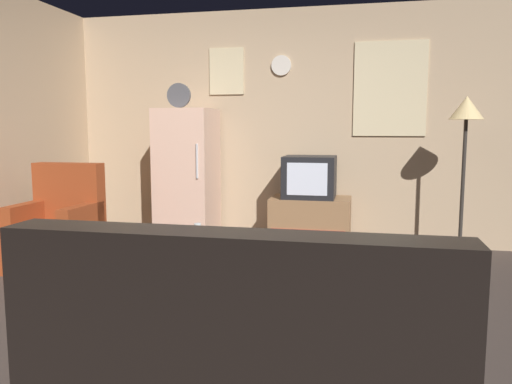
# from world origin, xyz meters

# --- Properties ---
(ground_plane) EXTENTS (12.00, 12.00, 0.00)m
(ground_plane) POSITION_xyz_m (0.00, 0.00, 0.00)
(ground_plane) COLOR #3D332D
(wall_with_art) EXTENTS (5.20, 0.12, 2.60)m
(wall_with_art) POSITION_xyz_m (0.01, 2.45, 1.31)
(wall_with_art) COLOR tan
(wall_with_art) RESTS_ON ground_plane
(fridge) EXTENTS (0.60, 0.62, 1.77)m
(fridge) POSITION_xyz_m (-1.09, 2.03, 0.75)
(fridge) COLOR beige
(fridge) RESTS_ON ground_plane
(tv_stand) EXTENTS (0.84, 0.53, 0.56)m
(tv_stand) POSITION_xyz_m (0.29, 2.06, 0.28)
(tv_stand) COLOR #8E6642
(tv_stand) RESTS_ON ground_plane
(crt_tv) EXTENTS (0.54, 0.51, 0.44)m
(crt_tv) POSITION_xyz_m (0.27, 2.06, 0.78)
(crt_tv) COLOR black
(crt_tv) RESTS_ON tv_stand
(standing_lamp) EXTENTS (0.32, 0.32, 1.59)m
(standing_lamp) POSITION_xyz_m (1.76, 1.86, 1.36)
(standing_lamp) COLOR #332D28
(standing_lamp) RESTS_ON ground_plane
(coffee_table) EXTENTS (0.72, 0.72, 0.44)m
(coffee_table) POSITION_xyz_m (-0.48, 0.10, 0.22)
(coffee_table) COLOR #8E6642
(coffee_table) RESTS_ON ground_plane
(wine_glass) EXTENTS (0.05, 0.05, 0.15)m
(wine_glass) POSITION_xyz_m (-0.35, 0.23, 0.52)
(wine_glass) COLOR silver
(wine_glass) RESTS_ON coffee_table
(mug_ceramic_white) EXTENTS (0.08, 0.08, 0.09)m
(mug_ceramic_white) POSITION_xyz_m (-0.47, 0.05, 0.49)
(mug_ceramic_white) COLOR silver
(mug_ceramic_white) RESTS_ON coffee_table
(mug_ceramic_tan) EXTENTS (0.08, 0.08, 0.09)m
(mug_ceramic_tan) POSITION_xyz_m (-0.60, 0.02, 0.49)
(mug_ceramic_tan) COLOR tan
(mug_ceramic_tan) RESTS_ON coffee_table
(armchair) EXTENTS (0.68, 0.68, 0.96)m
(armchair) POSITION_xyz_m (-1.93, 0.86, 0.34)
(armchair) COLOR maroon
(armchair) RESTS_ON ground_plane
(couch) EXTENTS (1.70, 0.80, 0.92)m
(couch) POSITION_xyz_m (0.37, -1.33, 0.31)
(couch) COLOR black
(couch) RESTS_ON ground_plane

